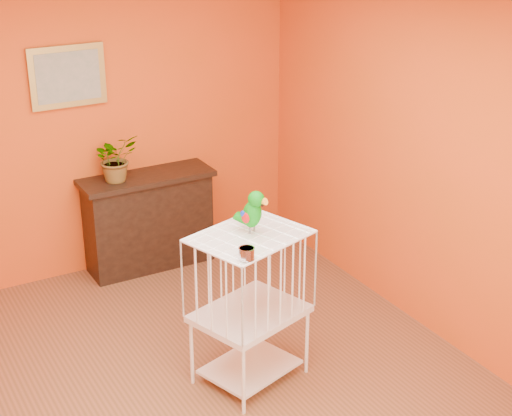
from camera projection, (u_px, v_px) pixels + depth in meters
ground at (193, 406)px, 5.16m from camera, size 4.50×4.50×0.00m
room_shell at (184, 181)px, 4.55m from camera, size 4.50×4.50×4.50m
console_cabinet at (149, 221)px, 6.89m from camera, size 1.16×0.42×0.86m
potted_plant at (118, 165)px, 6.51m from camera, size 0.44×0.47×0.31m
framed_picture at (68, 76)px, 6.27m from camera, size 0.62×0.04×0.50m
birdcage at (250, 306)px, 5.24m from camera, size 0.84×0.73×1.09m
feed_cup at (247, 253)px, 4.71m from camera, size 0.10×0.10×0.07m
parrot at (252, 211)px, 5.03m from camera, size 0.17×0.26×0.30m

